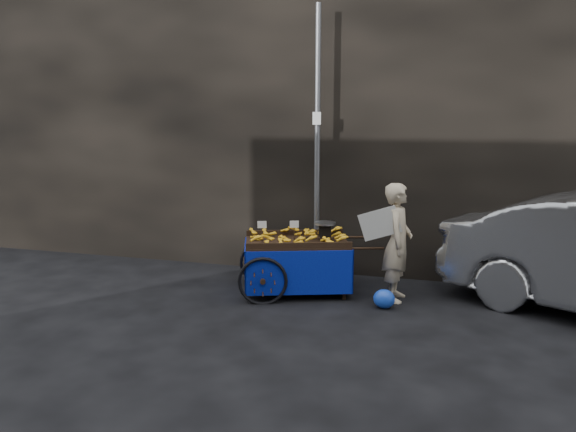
% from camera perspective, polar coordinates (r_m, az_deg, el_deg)
% --- Properties ---
extents(ground, '(80.00, 80.00, 0.00)m').
position_cam_1_polar(ground, '(7.52, -1.66, -8.79)').
color(ground, black).
rests_on(ground, ground).
extents(building_wall, '(13.50, 2.00, 5.00)m').
position_cam_1_polar(building_wall, '(9.53, 5.36, 10.50)').
color(building_wall, black).
rests_on(building_wall, ground).
extents(street_pole, '(0.12, 0.10, 4.00)m').
position_cam_1_polar(street_pole, '(8.29, 3.00, 7.16)').
color(street_pole, slate).
rests_on(street_pole, ground).
extents(banana_cart, '(2.12, 1.46, 1.06)m').
position_cam_1_polar(banana_cart, '(7.77, 0.57, -3.14)').
color(banana_cart, black).
rests_on(banana_cart, ground).
extents(vendor, '(0.71, 0.58, 1.58)m').
position_cam_1_polar(vendor, '(7.56, 11.06, -2.63)').
color(vendor, '#BFAC8E').
rests_on(vendor, ground).
extents(plastic_bag, '(0.28, 0.22, 0.25)m').
position_cam_1_polar(plastic_bag, '(7.37, 9.74, -8.30)').
color(plastic_bag, blue).
rests_on(plastic_bag, ground).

